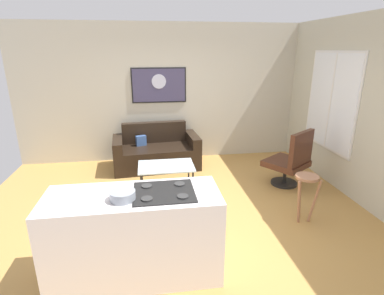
# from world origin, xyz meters

# --- Properties ---
(ground) EXTENTS (6.40, 6.40, 0.04)m
(ground) POSITION_xyz_m (0.00, 0.00, -0.02)
(ground) COLOR #B78744
(back_wall) EXTENTS (6.40, 0.05, 2.80)m
(back_wall) POSITION_xyz_m (0.00, 2.42, 1.40)
(back_wall) COLOR beige
(back_wall) RESTS_ON ground
(right_wall) EXTENTS (0.05, 6.40, 2.80)m
(right_wall) POSITION_xyz_m (2.62, 0.30, 1.40)
(right_wall) COLOR beige
(right_wall) RESTS_ON ground
(couch) EXTENTS (1.73, 0.96, 0.86)m
(couch) POSITION_xyz_m (-0.43, 1.89, 0.30)
(couch) COLOR black
(couch) RESTS_ON ground
(coffee_table) EXTENTS (0.91, 0.62, 0.45)m
(coffee_table) POSITION_xyz_m (-0.30, 0.76, 0.41)
(coffee_table) COLOR silver
(coffee_table) RESTS_ON ground
(armchair) EXTENTS (0.89, 0.88, 1.01)m
(armchair) POSITION_xyz_m (1.83, 0.64, 0.47)
(armchair) COLOR black
(armchair) RESTS_ON ground
(bar_stool) EXTENTS (0.35, 0.35, 0.68)m
(bar_stool) POSITION_xyz_m (1.51, -0.45, 0.51)
(bar_stool) COLOR #A56F4E
(bar_stool) RESTS_ON ground
(kitchen_counter) EXTENTS (1.72, 0.67, 0.96)m
(kitchen_counter) POSITION_xyz_m (-0.75, -1.18, 0.47)
(kitchen_counter) COLOR white
(kitchen_counter) RESTS_ON ground
(mixing_bowl) EXTENTS (0.24, 0.24, 0.09)m
(mixing_bowl) POSITION_xyz_m (-0.83, -1.27, 0.98)
(mixing_bowl) COLOR #89919D
(mixing_bowl) RESTS_ON kitchen_counter
(wall_painting) EXTENTS (1.11, 0.03, 0.71)m
(wall_painting) POSITION_xyz_m (-0.31, 2.38, 1.58)
(wall_painting) COLOR black
(window) EXTENTS (0.03, 1.41, 1.68)m
(window) POSITION_xyz_m (2.59, 0.90, 1.42)
(window) COLOR silver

